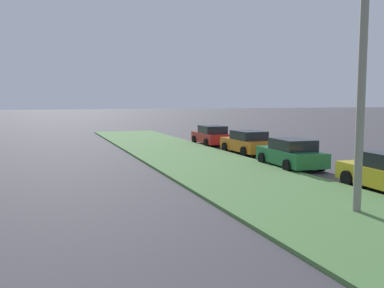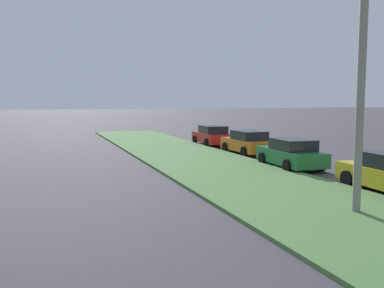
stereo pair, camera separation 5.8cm
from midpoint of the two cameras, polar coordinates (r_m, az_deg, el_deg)
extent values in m
cube|color=#517F42|center=(17.24, 9.46, -5.41)|extent=(60.00, 6.00, 0.12)
cylinder|color=black|center=(18.05, 19.92, -4.33)|extent=(0.65, 0.25, 0.64)
cube|color=#1E6B38|center=(22.21, 12.98, -1.61)|extent=(4.39, 2.03, 0.70)
cube|color=black|center=(21.97, 13.27, -0.06)|extent=(2.28, 1.72, 0.55)
cylinder|color=black|center=(23.02, 9.37, -1.91)|extent=(0.65, 0.25, 0.64)
cylinder|color=black|center=(23.85, 13.28, -1.72)|extent=(0.65, 0.25, 0.64)
cylinder|color=black|center=(20.65, 12.59, -2.87)|extent=(0.65, 0.25, 0.64)
cylinder|color=black|center=(21.56, 16.80, -2.61)|extent=(0.65, 0.25, 0.64)
cube|color=orange|center=(27.37, 7.40, -0.11)|extent=(4.33, 1.87, 0.70)
cube|color=black|center=(27.14, 7.61, 1.16)|extent=(2.23, 1.63, 0.55)
cylinder|color=black|center=(28.21, 4.50, -0.42)|extent=(0.64, 0.23, 0.64)
cylinder|color=black|center=(29.01, 7.74, -0.28)|extent=(0.64, 0.23, 0.64)
cylinder|color=black|center=(25.80, 7.00, -1.03)|extent=(0.64, 0.23, 0.64)
cylinder|color=black|center=(26.66, 10.44, -0.86)|extent=(0.64, 0.23, 0.64)
cube|color=red|center=(32.47, 2.70, 0.87)|extent=(4.34, 1.89, 0.70)
cube|color=black|center=(32.24, 2.84, 1.95)|extent=(2.23, 1.65, 0.55)
cylinder|color=black|center=(33.46, 0.44, 0.59)|extent=(0.64, 0.23, 0.64)
cylinder|color=black|center=(34.07, 3.32, 0.68)|extent=(0.64, 0.23, 0.64)
cylinder|color=black|center=(30.93, 2.03, 0.15)|extent=(0.64, 0.23, 0.64)
cylinder|color=black|center=(31.58, 5.09, 0.25)|extent=(0.64, 0.23, 0.64)
cylinder|color=gray|center=(13.47, 21.55, 6.91)|extent=(0.24, 0.24, 7.50)
camera|label=1|loc=(0.03, -89.92, 0.01)|focal=40.33mm
camera|label=2|loc=(0.03, 90.08, -0.01)|focal=40.33mm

